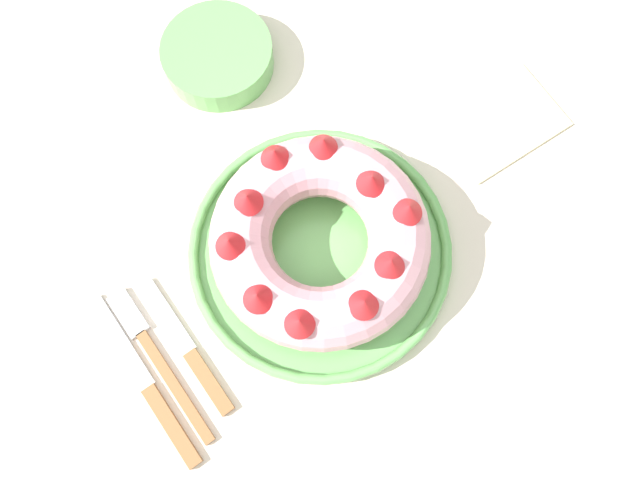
{
  "coord_description": "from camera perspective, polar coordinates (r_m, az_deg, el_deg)",
  "views": [
    {
      "loc": [
        -0.1,
        -0.13,
        1.43
      ],
      "look_at": [
        0.02,
        0.03,
        0.78
      ],
      "focal_mm": 35.0,
      "sensor_mm": 36.0,
      "label": 1
    }
  ],
  "objects": [
    {
      "name": "side_bowl",
      "position": [
        0.83,
        -9.32,
        16.25
      ],
      "size": [
        0.14,
        0.14,
        0.04
      ],
      "primitive_type": "cylinder",
      "color": "#6BB760",
      "rests_on": "dining_table"
    },
    {
      "name": "bundt_cake",
      "position": [
        0.68,
        -0.01,
        0.04
      ],
      "size": [
        0.24,
        0.24,
        0.09
      ],
      "color": "#E09EAD",
      "rests_on": "serving_dish"
    },
    {
      "name": "ground_plane",
      "position": [
        1.44,
        0.12,
        -10.2
      ],
      "size": [
        8.0,
        8.0,
        0.0
      ],
      "primitive_type": "plane",
      "color": "brown"
    },
    {
      "name": "serving_dish",
      "position": [
        0.73,
        -0.0,
        -1.01
      ],
      "size": [
        0.31,
        0.31,
        0.02
      ],
      "color": "#6BB760",
      "rests_on": "dining_table"
    },
    {
      "name": "napkin",
      "position": [
        0.83,
        16.19,
        10.31
      ],
      "size": [
        0.15,
        0.11,
        0.0
      ],
      "primitive_type": "cube",
      "rotation": [
        0.0,
        0.0,
        -0.05
      ],
      "color": "beige",
      "rests_on": "dining_table"
    },
    {
      "name": "fork",
      "position": [
        0.73,
        -14.9,
        -10.06
      ],
      "size": [
        0.02,
        0.2,
        0.01
      ],
      "rotation": [
        0.0,
        0.0,
        0.08
      ],
      "color": "#936038",
      "rests_on": "dining_table"
    },
    {
      "name": "cake_knife",
      "position": [
        0.73,
        -11.72,
        -10.22
      ],
      "size": [
        0.02,
        0.18,
        0.01
      ],
      "rotation": [
        0.0,
        0.0,
        -0.01
      ],
      "color": "#936038",
      "rests_on": "dining_table"
    },
    {
      "name": "serving_knife",
      "position": [
        0.73,
        -15.3,
        -13.15
      ],
      "size": [
        0.02,
        0.22,
        0.01
      ],
      "rotation": [
        0.0,
        0.0,
        -0.09
      ],
      "color": "#936038",
      "rests_on": "dining_table"
    },
    {
      "name": "dining_table",
      "position": [
        0.81,
        0.2,
        -5.14
      ],
      "size": [
        1.33,
        1.14,
        0.72
      ],
      "color": "beige",
      "rests_on": "ground_plane"
    }
  ]
}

